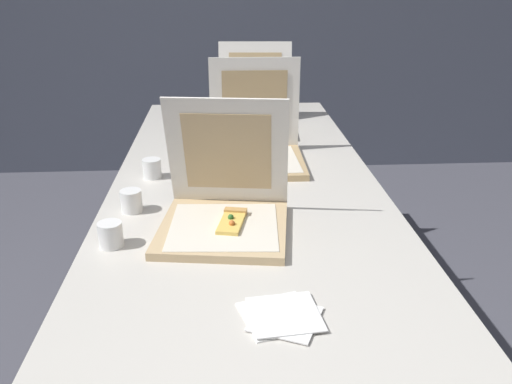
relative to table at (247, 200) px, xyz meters
name	(u,v)px	position (x,y,z in m)	size (l,w,h in m)	color
table	(247,200)	(0.00, 0.00, 0.00)	(0.88, 2.36, 0.72)	beige
pizza_box_front	(225,211)	(-0.07, -0.28, 0.09)	(0.38, 0.38, 0.35)	tan
pizza_box_middle	(256,148)	(0.05, 0.25, 0.10)	(0.34, 0.35, 0.36)	tan
pizza_box_back	(255,116)	(0.07, 0.72, 0.10)	(0.36, 0.45, 0.35)	tan
cup_white_mid	(152,168)	(-0.32, 0.12, 0.08)	(0.06, 0.06, 0.07)	white
cup_white_near_left	(111,235)	(-0.36, -0.37, 0.08)	(0.06, 0.06, 0.07)	white
cup_white_near_center	(131,201)	(-0.34, -0.16, 0.08)	(0.06, 0.06, 0.07)	white
napkin_pile	(282,316)	(0.04, -0.70, 0.05)	(0.18, 0.19, 0.01)	white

